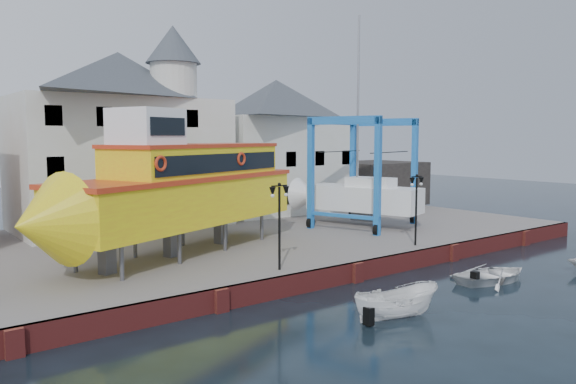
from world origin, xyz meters
TOP-DOWN VIEW (x-y plane):
  - ground at (0.00, 0.00)m, footprint 140.00×140.00m
  - hardstanding at (0.00, 11.00)m, footprint 44.00×22.00m
  - quay_wall at (-0.00, 0.10)m, footprint 44.00×0.47m
  - building_white_main at (-4.87, 18.39)m, footprint 14.00×8.30m
  - building_white_right at (9.00, 19.00)m, footprint 12.00×8.00m
  - shed_dark at (19.00, 17.00)m, footprint 8.00×7.00m
  - lamp_post_left at (-4.00, 1.20)m, footprint 1.12×0.32m
  - lamp_post_right at (6.00, 1.20)m, footprint 1.12×0.32m
  - tour_boat at (-6.75, 7.12)m, footprint 18.09×10.64m
  - travel_lift at (8.53, 9.10)m, footprint 8.23×10.12m
  - motorboat_a at (-2.75, -5.07)m, footprint 4.11×2.48m
  - motorboat_b at (5.64, -4.15)m, footprint 4.86×3.81m

SIDE VIEW (x-z plane):
  - ground at x=0.00m, z-range 0.00..0.00m
  - motorboat_a at x=-2.75m, z-range -0.75..0.75m
  - motorboat_b at x=5.64m, z-range -0.46..0.46m
  - hardstanding at x=0.00m, z-range 0.00..1.00m
  - quay_wall at x=0.00m, z-range 0.00..1.00m
  - shed_dark at x=19.00m, z-range 1.00..5.00m
  - travel_lift at x=8.53m, z-range -3.95..10.89m
  - lamp_post_left at x=-4.00m, z-range 2.07..6.27m
  - lamp_post_right at x=6.00m, z-range 2.07..6.27m
  - tour_boat at x=-6.75m, z-range 0.78..8.54m
  - building_white_right at x=9.00m, z-range 1.00..12.20m
  - building_white_main at x=-4.87m, z-range 0.34..14.34m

